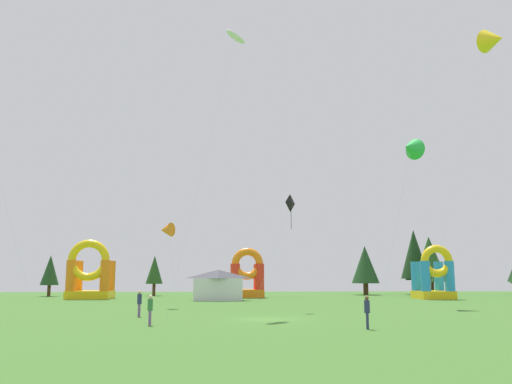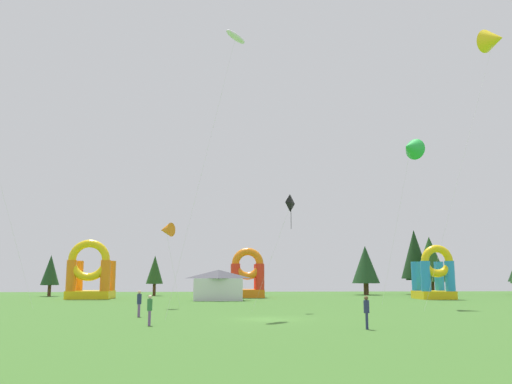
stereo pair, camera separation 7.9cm
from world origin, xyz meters
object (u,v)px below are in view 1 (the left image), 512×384
Objects in this scene: kite_yellow_delta at (493,40)px; festival_tent at (218,285)px; kite_green_delta at (410,148)px; person_far_side at (139,301)px; inflatable_blue_arch at (434,278)px; kite_white_parafoil at (236,37)px; person_near_camera at (150,307)px; inflatable_red_slide at (90,276)px; inflatable_yellow_castle at (247,279)px; person_left_edge at (367,309)px; kite_orange_delta at (166,230)px; kite_black_diamond at (292,204)px.

festival_tent is (-27.68, 15.02, -24.69)m from kite_yellow_delta.
kite_green_delta is 30.30m from person_far_side.
person_far_side is at bearing -140.57° from inflatable_blue_arch.
kite_white_parafoil reaches higher than person_near_camera.
inflatable_blue_arch is at bearing -3.76° from inflatable_red_slide.
inflatable_yellow_castle is (9.14, 32.71, 1.37)m from person_far_side.
kite_white_parafoil is (-26.16, -5.90, -3.25)m from kite_yellow_delta.
person_near_camera is 0.27× the size of inflatable_blue_arch.
person_left_edge is 0.32× the size of festival_tent.
kite_green_delta is at bearing -35.68° from festival_tent.
person_left_edge is 42.60m from inflatable_yellow_castle.
kite_green_delta is 2.23× the size of inflatable_red_slide.
kite_white_parafoil is at bearing -167.29° from kite_yellow_delta.
kite_white_parafoil is (6.37, -7.69, 16.02)m from kite_orange_delta.
festival_tent is at bearing 108.92° from kite_black_diamond.
kite_yellow_delta is at bearing 12.71° from kite_white_parafoil.
person_left_edge is (2.26, -15.06, -7.92)m from kite_black_diamond.
person_far_side is 33.99m from inflatable_yellow_castle.
kite_green_delta is 8.82× the size of person_far_side.
person_near_camera is (1.18, -17.89, -6.16)m from kite_orange_delta.
kite_orange_delta is 18.95m from person_near_camera.
festival_tent is (4.84, 13.23, -5.43)m from kite_orange_delta.
kite_black_diamond is at bearing 21.84° from kite_white_parafoil.
person_far_side reaches higher than person_left_edge.
kite_black_diamond reaches higher than inflatable_yellow_castle.
person_left_edge is (7.22, -13.07, -22.16)m from kite_white_parafoil.
inflatable_red_slide is (-10.99, 29.64, 1.71)m from person_far_side.
kite_green_delta reaches higher than kite_black_diamond.
kite_orange_delta reaches higher than inflatable_blue_arch.
inflatable_red_slide is 1.11× the size of inflatable_blue_arch.
kite_white_parafoil is at bearing -157.66° from kite_green_delta.
person_near_camera is at bearing -142.57° from kite_green_delta.
kite_green_delta reaches higher than person_left_edge.
inflatable_blue_arch reaches higher than person_far_side.
kite_black_diamond is 33.82m from inflatable_red_slide.
kite_yellow_delta is 27.01m from kite_white_parafoil.
inflatable_red_slide reaches higher than person_left_edge.
kite_yellow_delta reaches higher than kite_green_delta.
person_near_camera is at bearing -132.67° from inflatable_blue_arch.
kite_white_parafoil reaches higher than festival_tent.
festival_tent is at bearing 144.32° from kite_green_delta.
inflatable_yellow_castle is (2.25, 29.22, -20.76)m from kite_white_parafoil.
kite_white_parafoil is 30.00m from festival_tent.
kite_black_diamond is 12.81m from kite_orange_delta.
inflatable_red_slide is at bearing 155.31° from kite_yellow_delta.
inflatable_red_slide is (-44.04, 20.25, -23.67)m from kite_yellow_delta.
inflatable_blue_arch is (-0.49, 17.39, -23.94)m from kite_yellow_delta.
kite_orange_delta is 1.39× the size of festival_tent.
kite_green_delta is 32.05m from person_near_camera.
person_far_side is 0.33× the size of festival_tent.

